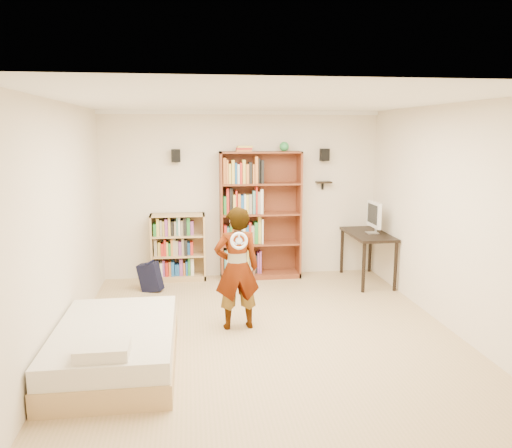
{
  "coord_description": "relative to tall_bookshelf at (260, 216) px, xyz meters",
  "views": [
    {
      "loc": [
        -0.85,
        -5.58,
        2.36
      ],
      "look_at": [
        -0.02,
        0.6,
        1.21
      ],
      "focal_mm": 35.0,
      "sensor_mm": 36.0,
      "label": 1
    }
  ],
  "objects": [
    {
      "name": "tall_bookshelf",
      "position": [
        0.0,
        0.0,
        0.0
      ],
      "size": [
        1.3,
        0.38,
        2.06
      ],
      "primitive_type": null,
      "color": "brown",
      "rests_on": "ground"
    },
    {
      "name": "person",
      "position": [
        -0.59,
        -2.11,
        -0.28
      ],
      "size": [
        0.58,
        0.4,
        1.5
      ],
      "primitive_type": "imported",
      "rotation": [
        0.0,
        0.0,
        3.22
      ],
      "color": "black",
      "rests_on": "ground"
    },
    {
      "name": "low_bookshelf",
      "position": [
        -1.33,
        0.03,
        -0.49
      ],
      "size": [
        0.86,
        0.32,
        1.08
      ],
      "primitive_type": null,
      "color": "tan",
      "rests_on": "ground"
    },
    {
      "name": "ground",
      "position": [
        -0.28,
        -2.31,
        -1.03
      ],
      "size": [
        4.5,
        5.0,
        0.01
      ],
      "primitive_type": "cube",
      "color": "tan",
      "rests_on": "ground"
    },
    {
      "name": "crown_molding",
      "position": [
        -0.28,
        -2.31,
        1.64
      ],
      "size": [
        4.5,
        5.0,
        0.06
      ],
      "color": "white",
      "rests_on": "room_shell"
    },
    {
      "name": "wall_shelf",
      "position": [
        1.07,
        0.1,
        0.52
      ],
      "size": [
        0.25,
        0.16,
        0.02
      ],
      "primitive_type": "cube",
      "color": "black",
      "rests_on": "room_shell"
    },
    {
      "name": "room_shell",
      "position": [
        -0.28,
        -2.31,
        0.73
      ],
      "size": [
        4.52,
        5.02,
        2.71
      ],
      "color": "beige",
      "rests_on": "ground"
    },
    {
      "name": "navy_bag",
      "position": [
        -1.75,
        -0.52,
        -0.81
      ],
      "size": [
        0.39,
        0.32,
        0.45
      ],
      "primitive_type": null,
      "rotation": [
        0.0,
        0.0,
        -0.36
      ],
      "color": "black",
      "rests_on": "ground"
    },
    {
      "name": "wii_wheel",
      "position": [
        -0.59,
        -2.39,
        0.12
      ],
      "size": [
        0.2,
        0.08,
        0.2
      ],
      "primitive_type": "torus",
      "rotation": [
        1.36,
        0.0,
        0.0
      ],
      "color": "white",
      "rests_on": "person"
    },
    {
      "name": "daybed",
      "position": [
        -1.91,
        -2.99,
        -0.76
      ],
      "size": [
        1.19,
        1.83,
        0.54
      ],
      "primitive_type": null,
      "color": "silver",
      "rests_on": "ground"
    },
    {
      "name": "speaker_left",
      "position": [
        -1.33,
        0.09,
        0.97
      ],
      "size": [
        0.14,
        0.12,
        0.2
      ],
      "primitive_type": "cube",
      "color": "black",
      "rests_on": "room_shell"
    },
    {
      "name": "computer_desk",
      "position": [
        1.66,
        -0.46,
        -0.63
      ],
      "size": [
        0.58,
        1.16,
        0.79
      ],
      "primitive_type": null,
      "color": "black",
      "rests_on": "ground"
    },
    {
      "name": "speaker_right",
      "position": [
        1.07,
        0.09,
        0.97
      ],
      "size": [
        0.14,
        0.12,
        0.2
      ],
      "primitive_type": "cube",
      "color": "black",
      "rests_on": "room_shell"
    },
    {
      "name": "imac",
      "position": [
        1.71,
        -0.49,
        0.01
      ],
      "size": [
        0.16,
        0.51,
        0.5
      ],
      "primitive_type": null,
      "rotation": [
        0.0,
        0.0,
        -0.13
      ],
      "color": "white",
      "rests_on": "computer_desk"
    }
  ]
}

